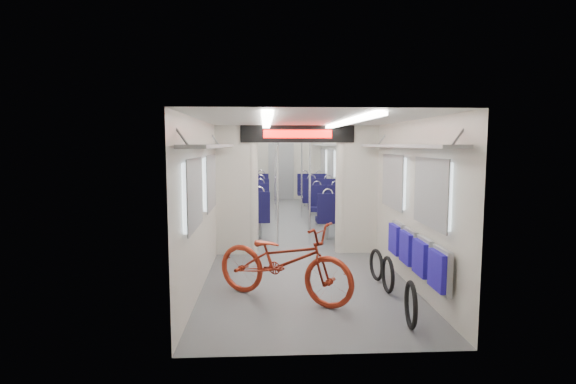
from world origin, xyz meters
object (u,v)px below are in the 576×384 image
object	(u,v)px
bike_hoop_c	(376,266)
stanchion_near_right	(310,187)
stanchion_near_left	(278,188)
stanchion_far_right	(302,175)
seat_bay_far_left	(253,192)
stanchion_far_left	(275,176)
bike_hoop_b	(388,276)
flip_bench	(415,253)
seat_bay_near_right	(332,208)
bike_hoop_a	(411,307)
seat_bay_far_right	(316,191)
bicycle	(284,261)
seat_bay_near_left	(249,207)

from	to	relation	value
bike_hoop_c	stanchion_near_right	xyz separation A→B (m)	(-0.74, 2.39, 0.94)
stanchion_near_left	stanchion_far_right	size ratio (longest dim) A/B	1.00
seat_bay_far_left	stanchion_far_left	distance (m)	1.88
bike_hoop_b	stanchion_far_left	world-z (taller)	stanchion_far_left
flip_bench	bike_hoop_c	bearing A→B (deg)	114.70
seat_bay_near_right	stanchion_far_right	world-z (taller)	stanchion_far_right
stanchion_near_right	seat_bay_near_right	bearing A→B (deg)	64.01
bike_hoop_c	stanchion_near_right	size ratio (longest dim) A/B	0.20
stanchion_far_left	stanchion_far_right	bearing A→B (deg)	25.47
flip_bench	bike_hoop_a	world-z (taller)	flip_bench
stanchion_far_left	stanchion_far_right	size ratio (longest dim) A/B	1.00
bike_hoop_c	seat_bay_far_right	xyz separation A→B (m)	(-0.10, 7.01, 0.35)
bike_hoop_c	seat_bay_near_right	xyz separation A→B (m)	(-0.10, 3.70, 0.33)
bike_hoop_a	stanchion_far_left	xyz separation A→B (m)	(-1.29, 6.98, 0.92)
seat_bay_near_right	bike_hoop_c	bearing A→B (deg)	-88.50
bike_hoop_b	seat_bay_far_left	bearing A→B (deg)	104.82
stanchion_near_right	seat_bay_far_left	bearing A→B (deg)	105.11
flip_bench	seat_bay_far_left	xyz separation A→B (m)	(-2.29, 7.65, -0.01)
bike_hoop_c	stanchion_near_left	world-z (taller)	stanchion_near_left
bike_hoop_c	seat_bay_near_right	distance (m)	3.72
bicycle	seat_bay_far_right	size ratio (longest dim) A/B	0.86
flip_bench	bike_hoop_b	world-z (taller)	flip_bench
bike_hoop_b	stanchion_far_right	bearing A→B (deg)	96.00
seat_bay_far_left	bike_hoop_c	bearing A→B (deg)	-74.20
seat_bay_far_left	stanchion_far_left	xyz separation A→B (m)	(0.63, -1.67, 0.58)
flip_bench	stanchion_far_left	xyz separation A→B (m)	(-1.66, 5.98, 0.57)
bike_hoop_a	stanchion_far_right	xyz separation A→B (m)	(-0.58, 7.31, 0.92)
seat_bay_far_right	bike_hoop_b	bearing A→B (deg)	-89.14
bike_hoop_c	stanchion_near_right	bearing A→B (deg)	107.11
bicycle	bike_hoop_b	size ratio (longest dim) A/B	3.86
stanchion_near_left	stanchion_far_left	distance (m)	3.11
stanchion_far_left	seat_bay_far_right	bearing A→B (deg)	54.42
bike_hoop_c	bike_hoop_b	bearing A→B (deg)	-88.30
seat_bay_near_right	stanchion_near_left	size ratio (longest dim) A/B	0.87
bike_hoop_a	stanchion_far_right	size ratio (longest dim) A/B	0.23
stanchion_near_left	stanchion_far_left	size ratio (longest dim) A/B	1.00
bicycle	stanchion_far_left	xyz separation A→B (m)	(0.04, 6.01, 0.65)
bike_hoop_a	stanchion_near_right	world-z (taller)	stanchion_near_right
bicycle	seat_bay_near_right	world-z (taller)	seat_bay_near_right
bicycle	stanchion_far_right	world-z (taller)	stanchion_far_right
flip_bench	bike_hoop_a	bearing A→B (deg)	-110.57
bike_hoop_c	seat_bay_far_left	bearing A→B (deg)	105.80
flip_bench	seat_bay_far_left	bearing A→B (deg)	106.66
seat_bay_far_right	seat_bay_far_left	bearing A→B (deg)	-177.99
bike_hoop_a	seat_bay_near_left	xyz separation A→B (m)	(-1.91, 5.60, 0.31)
seat_bay_near_right	stanchion_far_left	bearing A→B (deg)	128.27
stanchion_near_right	stanchion_near_left	bearing A→B (deg)	-160.41
bicycle	stanchion_far_left	size ratio (longest dim) A/B	0.83
seat_bay_near_right	seat_bay_far_right	world-z (taller)	seat_bay_far_right
bike_hoop_c	stanchion_far_right	distance (m)	5.73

